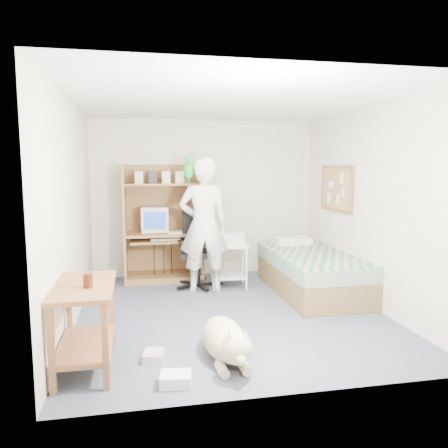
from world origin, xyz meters
name	(u,v)px	position (x,y,z in m)	size (l,w,h in m)	color
floor	(230,312)	(0.00, 0.00, 0.00)	(4.00, 4.00, 0.00)	#454F5E
wall_back	(205,199)	(0.00, 2.00, 1.25)	(3.60, 0.02, 2.50)	beige
wall_right	(369,208)	(1.80, 0.00, 1.25)	(0.02, 4.00, 2.50)	beige
wall_left	(71,213)	(-1.80, 0.00, 1.25)	(0.02, 4.00, 2.50)	beige
ceiling	(230,102)	(0.00, 0.00, 2.50)	(3.60, 4.00, 0.02)	white
computer_hutch	(163,228)	(-0.70, 1.74, 0.82)	(1.20, 0.63, 1.80)	brown
bed	(311,272)	(1.30, 0.62, 0.29)	(1.02, 2.02, 0.66)	brown
side_desk	(85,313)	(-1.55, -1.20, 0.49)	(0.50, 1.00, 0.75)	brown
corkboard	(336,188)	(1.77, 0.90, 1.45)	(0.04, 0.94, 0.66)	olive
office_chair	(198,259)	(-0.22, 1.27, 0.41)	(0.64, 0.64, 1.14)	black
person	(204,226)	(-0.18, 0.96, 0.95)	(0.69, 0.45, 1.89)	silver
parrot	(189,169)	(-0.38, 0.97, 1.73)	(0.14, 0.24, 0.38)	#13851E
dog	(226,340)	(-0.32, -1.30, 0.19)	(0.41, 1.16, 0.44)	#C6B285
printer_cart	(229,258)	(0.22, 1.13, 0.43)	(0.58, 0.48, 0.65)	silver
printer	(229,237)	(0.22, 1.13, 0.74)	(0.42, 0.32, 0.18)	#B5B5B0
crt_monitor	(154,219)	(-0.84, 1.75, 0.96)	(0.43, 0.45, 0.39)	beige
keyboard	(166,239)	(-0.67, 1.58, 0.67)	(0.45, 0.16, 0.03)	beige
pencil_cup	(188,228)	(-0.32, 1.65, 0.82)	(0.08, 0.08, 0.12)	yellow
drink_glass	(88,281)	(-1.50, -1.31, 0.81)	(0.08, 0.08, 0.12)	#3F170A
floor_box_a	(176,379)	(-0.81, -1.68, 0.05)	(0.25, 0.20, 0.10)	white
floor_box_b	(154,356)	(-0.96, -1.17, 0.04)	(0.18, 0.22, 0.08)	#B8B8B3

